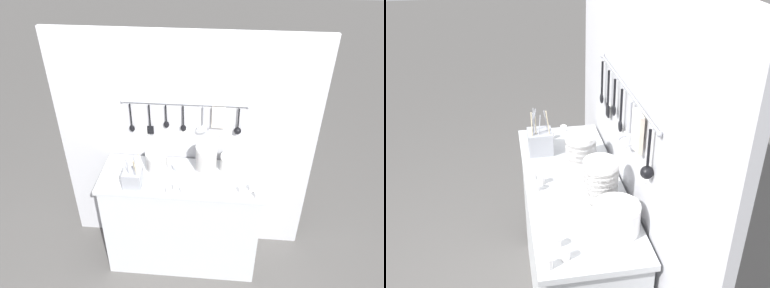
% 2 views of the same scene
% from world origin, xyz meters
% --- Properties ---
extents(counter, '(1.28, 0.49, 0.92)m').
position_xyz_m(counter, '(0.00, 0.00, 0.46)').
color(counter, '#B7BABC').
rests_on(counter, ground).
extents(back_wall, '(2.08, 0.11, 1.98)m').
position_xyz_m(back_wall, '(0.00, 0.28, 0.99)').
color(back_wall, '#B2B2B7').
rests_on(back_wall, ground).
extents(bowl_stack_tall_left, '(0.17, 0.17, 0.16)m').
position_xyz_m(bowl_stack_tall_left, '(-0.20, 0.07, 1.00)').
color(bowl_stack_tall_left, white).
rests_on(bowl_stack_tall_left, counter).
extents(bowl_stack_wide_centre, '(0.17, 0.17, 0.23)m').
position_xyz_m(bowl_stack_wide_centre, '(0.18, 0.10, 1.04)').
color(bowl_stack_wide_centre, white).
rests_on(bowl_stack_wide_centre, counter).
extents(plate_stack, '(0.20, 0.20, 0.13)m').
position_xyz_m(plate_stack, '(0.40, 0.12, 0.99)').
color(plate_stack, white).
rests_on(plate_stack, counter).
extents(steel_mixing_bowl, '(0.10, 0.10, 0.03)m').
position_xyz_m(steel_mixing_bowl, '(-0.04, 0.11, 0.94)').
color(steel_mixing_bowl, '#93969E').
rests_on(steel_mixing_bowl, counter).
extents(cutlery_caddy, '(0.14, 0.14, 0.28)m').
position_xyz_m(cutlery_caddy, '(-0.35, -0.13, 0.99)').
color(cutlery_caddy, '#93969E').
rests_on(cutlery_caddy, counter).
extents(cup_back_right, '(0.04, 0.04, 0.05)m').
position_xyz_m(cup_back_right, '(0.46, -0.15, 0.95)').
color(cup_back_right, white).
rests_on(cup_back_right, counter).
extents(cup_back_left, '(0.04, 0.04, 0.05)m').
position_xyz_m(cup_back_left, '(0.03, -0.19, 0.95)').
color(cup_back_left, white).
rests_on(cup_back_left, counter).
extents(cup_front_left, '(0.04, 0.04, 0.05)m').
position_xyz_m(cup_front_left, '(-0.03, -0.16, 0.95)').
color(cup_front_left, white).
rests_on(cup_front_left, counter).
extents(cup_edge_near, '(0.04, 0.04, 0.05)m').
position_xyz_m(cup_edge_near, '(-0.07, -0.20, 0.95)').
color(cup_edge_near, white).
rests_on(cup_edge_near, counter).
extents(cup_beside_plates, '(0.04, 0.04, 0.05)m').
position_xyz_m(cup_beside_plates, '(-0.51, -0.13, 0.95)').
color(cup_beside_plates, white).
rests_on(cup_beside_plates, counter).
extents(cup_centre, '(0.04, 0.04, 0.05)m').
position_xyz_m(cup_centre, '(-0.50, -0.05, 0.95)').
color(cup_centre, white).
rests_on(cup_centre, counter).
extents(cup_by_caddy, '(0.04, 0.04, 0.05)m').
position_xyz_m(cup_by_caddy, '(0.53, -0.12, 0.95)').
color(cup_by_caddy, white).
rests_on(cup_by_caddy, counter).
extents(cup_front_right, '(0.04, 0.04, 0.05)m').
position_xyz_m(cup_front_right, '(0.57, -0.20, 0.95)').
color(cup_front_right, white).
rests_on(cup_front_right, counter).
extents(cup_edge_far, '(0.04, 0.04, 0.05)m').
position_xyz_m(cup_edge_far, '(-0.56, 0.03, 0.95)').
color(cup_edge_far, white).
rests_on(cup_edge_far, counter).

